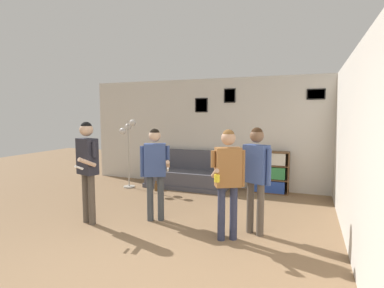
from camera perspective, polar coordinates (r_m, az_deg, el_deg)
The scene contains 11 objects.
ground_plane at distance 3.64m, azimuth -16.58°, elevation -24.62°, with size 20.00×20.00×0.00m, color #846647.
wall_back at distance 7.51m, azimuth 6.06°, elevation 2.14°, with size 7.43×0.08×2.70m.
wall_right at distance 4.88m, azimuth 27.92°, elevation -0.53°, with size 0.06×7.14×2.70m.
couch at distance 7.52m, azimuth -0.88°, elevation -5.99°, with size 2.06×0.80×0.90m.
bookshelf at distance 7.18m, azimuth 14.53°, elevation -5.21°, with size 0.87×0.30×0.97m.
floor_lamp at distance 7.52m, azimuth -12.07°, elevation 1.19°, with size 0.37×0.40×1.69m.
person_player_foreground_left at distance 5.22m, azimuth -19.32°, elevation -3.15°, with size 0.48×0.55×1.70m.
person_player_foreground_center at distance 5.11m, azimuth -7.05°, elevation -4.03°, with size 0.58×0.38×1.58m.
person_watcher_holding_cup at distance 4.32m, azimuth 6.86°, elevation -5.57°, with size 0.45×0.55×1.61m.
person_spectator_near_bookshelf at distance 4.59m, azimuth 12.11°, elevation -4.80°, with size 0.46×0.33×1.63m.
bottle_on_floor at distance 7.23m, azimuth -6.88°, elevation -8.14°, with size 0.07×0.07×0.24m.
Camera 1 is at (1.97, -2.46, 1.83)m, focal length 28.00 mm.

